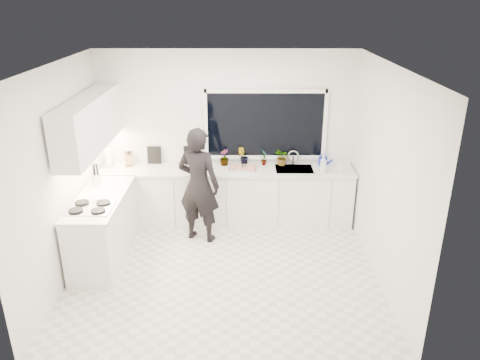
{
  "coord_description": "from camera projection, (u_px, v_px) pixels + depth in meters",
  "views": [
    {
      "loc": [
        0.24,
        -5.36,
        3.46
      ],
      "look_at": [
        0.21,
        0.4,
        1.15
      ],
      "focal_mm": 35.0,
      "sensor_mm": 36.0,
      "label": 1
    }
  ],
  "objects": [
    {
      "name": "base_cabinets_back",
      "position": [
        227.0,
        197.0,
        7.45
      ],
      "size": [
        3.92,
        0.58,
        0.88
      ],
      "primitive_type": "cube",
      "color": "white",
      "rests_on": "floor"
    },
    {
      "name": "base_cabinets_left",
      "position": [
        103.0,
        229.0,
        6.43
      ],
      "size": [
        0.58,
        1.6,
        0.88
      ],
      "primitive_type": "cube",
      "color": "white",
      "rests_on": "floor"
    },
    {
      "name": "paper_towel_roll",
      "position": [
        109.0,
        158.0,
        7.32
      ],
      "size": [
        0.13,
        0.13,
        0.26
      ],
      "primitive_type": "cylinder",
      "rotation": [
        0.0,
        0.0,
        -0.22
      ],
      "color": "white",
      "rests_on": "countertop_back"
    },
    {
      "name": "pizza",
      "position": [
        243.0,
        167.0,
        7.23
      ],
      "size": [
        0.41,
        0.31,
        0.01
      ],
      "primitive_type": "cube",
      "rotation": [
        0.0,
        0.0,
        -0.08
      ],
      "color": "#B22117",
      "rests_on": "pizza_tray"
    },
    {
      "name": "countertop_back",
      "position": [
        227.0,
        170.0,
        7.27
      ],
      "size": [
        3.94,
        0.62,
        0.04
      ],
      "primitive_type": "cube",
      "color": "silver",
      "rests_on": "base_cabinets_back"
    },
    {
      "name": "faucet",
      "position": [
        293.0,
        158.0,
        7.41
      ],
      "size": [
        0.03,
        0.03,
        0.22
      ],
      "primitive_type": "cylinder",
      "color": "silver",
      "rests_on": "countertop_back"
    },
    {
      "name": "watering_can",
      "position": [
        323.0,
        161.0,
        7.38
      ],
      "size": [
        0.17,
        0.17,
        0.13
      ],
      "primitive_type": "cylinder",
      "rotation": [
        0.0,
        0.0,
        0.27
      ],
      "color": "#121DA9",
      "rests_on": "countertop_back"
    },
    {
      "name": "picture_frame_large",
      "position": [
        154.0,
        155.0,
        7.44
      ],
      "size": [
        0.22,
        0.02,
        0.28
      ],
      "primitive_type": "cube",
      "rotation": [
        0.0,
        0.0,
        0.01
      ],
      "color": "black",
      "rests_on": "countertop_back"
    },
    {
      "name": "person",
      "position": [
        199.0,
        185.0,
        6.78
      ],
      "size": [
        0.73,
        0.6,
        1.73
      ],
      "primitive_type": "imported",
      "rotation": [
        0.0,
        0.0,
        2.8
      ],
      "color": "black",
      "rests_on": "floor"
    },
    {
      "name": "utensil_crock",
      "position": [
        96.0,
        179.0,
        6.64
      ],
      "size": [
        0.16,
        0.16,
        0.16
      ],
      "primitive_type": "cylinder",
      "rotation": [
        0.0,
        0.0,
        -0.28
      ],
      "color": "#ADACB1",
      "rests_on": "countertop_left"
    },
    {
      "name": "herb_plants",
      "position": [
        260.0,
        157.0,
        7.36
      ],
      "size": [
        1.17,
        0.31,
        0.29
      ],
      "color": "#26662D",
      "rests_on": "countertop_back"
    },
    {
      "name": "wall_left",
      "position": [
        60.0,
        177.0,
        5.77
      ],
      "size": [
        0.02,
        3.5,
        2.7
      ],
      "primitive_type": "cube",
      "color": "white",
      "rests_on": "ground"
    },
    {
      "name": "picture_frame_small",
      "position": [
        192.0,
        154.0,
        7.44
      ],
      "size": [
        0.24,
        0.12,
        0.3
      ],
      "primitive_type": "cube",
      "rotation": [
        0.0,
        0.0,
        0.43
      ],
      "color": "black",
      "rests_on": "countertop_back"
    },
    {
      "name": "ceiling",
      "position": [
        221.0,
        65.0,
        5.26
      ],
      "size": [
        4.0,
        3.5,
        0.02
      ],
      "primitive_type": "cube",
      "color": "white",
      "rests_on": "wall_back"
    },
    {
      "name": "stovetop",
      "position": [
        90.0,
        207.0,
        5.92
      ],
      "size": [
        0.56,
        0.48,
        0.03
      ],
      "primitive_type": "cube",
      "color": "black",
      "rests_on": "countertop_left"
    },
    {
      "name": "floor",
      "position": [
        224.0,
        271.0,
        6.27
      ],
      "size": [
        4.0,
        3.5,
        0.02
      ],
      "primitive_type": "cube",
      "color": "beige",
      "rests_on": "ground"
    },
    {
      "name": "pizza_tray",
      "position": [
        243.0,
        168.0,
        7.23
      ],
      "size": [
        0.45,
        0.35,
        0.03
      ],
      "primitive_type": "cube",
      "rotation": [
        0.0,
        0.0,
        -0.08
      ],
      "color": "#B6B5BA",
      "rests_on": "countertop_back"
    },
    {
      "name": "soap_bottles",
      "position": [
        328.0,
        165.0,
        7.07
      ],
      "size": [
        0.35,
        0.11,
        0.27
      ],
      "color": "#D8BF66",
      "rests_on": "countertop_back"
    },
    {
      "name": "knife_block",
      "position": [
        129.0,
        159.0,
        7.36
      ],
      "size": [
        0.15,
        0.13,
        0.22
      ],
      "primitive_type": "cube",
      "rotation": [
        0.0,
        0.0,
        0.29
      ],
      "color": "#8E6142",
      "rests_on": "countertop_back"
    },
    {
      "name": "wall_back",
      "position": [
        227.0,
        136.0,
        7.4
      ],
      "size": [
        4.0,
        0.02,
        2.7
      ],
      "primitive_type": "cube",
      "color": "white",
      "rests_on": "ground"
    },
    {
      "name": "wall_right",
      "position": [
        386.0,
        177.0,
        5.75
      ],
      "size": [
        0.02,
        3.5,
        2.7
      ],
      "primitive_type": "cube",
      "color": "white",
      "rests_on": "ground"
    },
    {
      "name": "upper_cabinets",
      "position": [
        90.0,
        123.0,
        6.23
      ],
      "size": [
        0.34,
        2.1,
        0.7
      ],
      "primitive_type": "cube",
      "color": "white",
      "rests_on": "wall_left"
    },
    {
      "name": "window",
      "position": [
        265.0,
        125.0,
        7.29
      ],
      "size": [
        1.8,
        0.02,
        1.0
      ],
      "primitive_type": "cube",
      "color": "black",
      "rests_on": "wall_back"
    },
    {
      "name": "sink",
      "position": [
        294.0,
        172.0,
        7.28
      ],
      "size": [
        0.58,
        0.42,
        0.14
      ],
      "primitive_type": "cube",
      "color": "silver",
      "rests_on": "countertop_back"
    },
    {
      "name": "countertop_left",
      "position": [
        100.0,
        198.0,
        6.26
      ],
      "size": [
        0.62,
        1.6,
        0.04
      ],
      "primitive_type": "cube",
      "color": "silver",
      "rests_on": "base_cabinets_left"
    }
  ]
}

